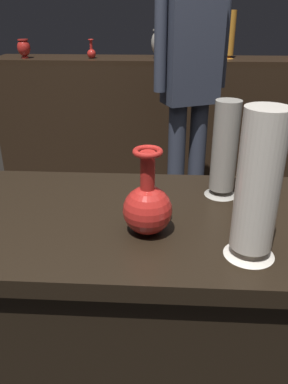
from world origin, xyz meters
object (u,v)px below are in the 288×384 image
object	(u,v)px
vase_centerpiece	(148,206)
shelf_vase_center	(159,43)
vase_left_accent	(224,152)
visitor_center_back	(191,76)
shelf_vase_far_left	(24,48)
shelf_vase_left	(91,52)
shelf_vase_right	(228,35)
vase_tall_behind	(257,190)

from	to	relation	value
vase_centerpiece	shelf_vase_center	distance (m)	2.27
shelf_vase_center	vase_left_accent	bearing A→B (deg)	-82.83
vase_left_accent	visitor_center_back	distance (m)	1.23
vase_centerpiece	shelf_vase_far_left	world-z (taller)	shelf_vase_far_left
vase_left_accent	visitor_center_back	xyz separation A→B (m)	(-0.05, 1.23, 0.04)
vase_left_accent	shelf_vase_far_left	size ratio (longest dim) A/B	2.25
vase_centerpiece	shelf_vase_left	size ratio (longest dim) A/B	1.73
shelf_vase_left	shelf_vase_right	distance (m)	1.05
vase_left_accent	shelf_vase_right	size ratio (longest dim) A/B	0.91
vase_left_accent	shelf_vase_center	xyz separation A→B (m)	(-0.25, 2.01, 0.16)
shelf_vase_right	vase_tall_behind	bearing A→B (deg)	-95.69
vase_left_accent	shelf_vase_far_left	bearing A→B (deg)	123.39
vase_tall_behind	shelf_vase_right	distance (m)	2.40
vase_centerpiece	vase_left_accent	bearing A→B (deg)	47.37
vase_tall_behind	vase_left_accent	distance (m)	0.35
shelf_vase_center	shelf_vase_right	xyz separation A→B (m)	(0.52, 0.03, 0.05)
vase_left_accent	shelf_vase_left	world-z (taller)	shelf_vase_left
vase_centerpiece	shelf_vase_far_left	size ratio (longest dim) A/B	1.75
shelf_vase_far_left	shelf_vase_left	world-z (taller)	shelf_vase_left
shelf_vase_right	shelf_vase_far_left	bearing A→B (deg)	-177.22
shelf_vase_right	visitor_center_back	xyz separation A→B (m)	(-0.31, -0.81, -0.17)
vase_tall_behind	vase_left_accent	xyz separation A→B (m)	(-0.03, 0.34, -0.03)
shelf_vase_center	shelf_vase_far_left	bearing A→B (deg)	-177.40
shelf_vase_left	shelf_vase_far_left	bearing A→B (deg)	-178.21
vase_left_accent	shelf_vase_right	world-z (taller)	shelf_vase_right
vase_centerpiece	shelf_vase_right	size ratio (longest dim) A/B	0.71
shelf_vase_far_left	visitor_center_back	xyz separation A→B (m)	(1.25, -0.73, -0.08)
vase_centerpiece	shelf_vase_right	distance (m)	2.36
shelf_vase_center	vase_tall_behind	bearing A→B (deg)	-83.14
vase_left_accent	shelf_vase_left	xyz separation A→B (m)	(-0.77, 1.98, 0.09)
shelf_vase_far_left	vase_left_accent	bearing A→B (deg)	-56.61
shelf_vase_left	vase_tall_behind	bearing A→B (deg)	-70.92
vase_left_accent	shelf_vase_right	bearing A→B (deg)	82.52
shelf_vase_right	shelf_vase_left	bearing A→B (deg)	-176.72
vase_tall_behind	shelf_vase_far_left	world-z (taller)	vase_tall_behind
vase_left_accent	shelf_vase_far_left	distance (m)	2.35
shelf_vase_right	vase_centerpiece	bearing A→B (deg)	-102.25
vase_tall_behind	shelf_vase_far_left	size ratio (longest dim) A/B	2.70
vase_left_accent	shelf_vase_left	size ratio (longest dim) A/B	2.22
shelf_vase_right	visitor_center_back	size ratio (longest dim) A/B	0.20
vase_tall_behind	shelf_vase_left	size ratio (longest dim) A/B	2.67
vase_tall_behind	shelf_vase_center	bearing A→B (deg)	96.86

